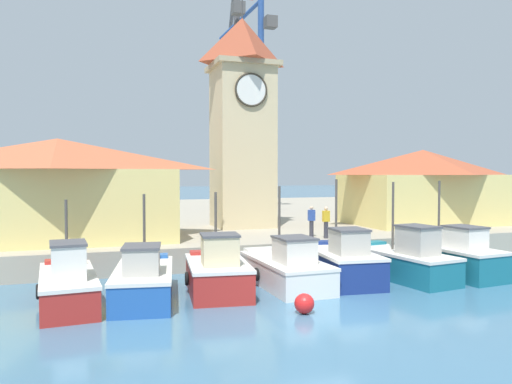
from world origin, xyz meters
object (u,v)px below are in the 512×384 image
Objects in this scene: fishing_boat_center at (342,262)px; fishing_boat_mid_right at (404,261)px; dock_worker_along_quay at (326,222)px; mooring_buoy at (304,304)px; warehouse_right at (423,186)px; fishing_boat_right_inner at (450,257)px; fishing_boat_left_inner at (218,273)px; fishing_boat_mid_left at (286,268)px; dock_worker_near_tower at (311,221)px; fishing_boat_left_outer at (143,280)px; port_crane_far at (260,126)px; warehouse_left at (58,188)px; clock_tower at (242,117)px; fishing_boat_far_left at (68,284)px; port_crane_near at (237,117)px.

fishing_boat_mid_right is (2.72, -0.39, -0.02)m from fishing_boat_center.
dock_worker_along_quay is at bearing 71.14° from fishing_boat_center.
fishing_boat_mid_right reaches higher than mooring_buoy.
dock_worker_along_quay is (-9.40, -4.83, -1.63)m from warehouse_right.
fishing_boat_right_inner is 8.12× the size of mooring_buoy.
warehouse_right is (16.32, 9.86, 2.84)m from fishing_boat_left_inner.
dock_worker_along_quay is (4.06, 4.72, 1.29)m from fishing_boat_mid_left.
fishing_boat_center is 5.65m from dock_worker_near_tower.
port_crane_far is (12.92, 25.39, 8.00)m from fishing_boat_left_outer.
fishing_boat_left_outer is 1.09× the size of fishing_boat_center.
fishing_boat_center is 14.26m from warehouse_left.
fishing_boat_mid_left reaches higher than fishing_boat_left_outer.
warehouse_right is (11.85, -1.83, -4.28)m from clock_tower.
fishing_boat_center is 2.95× the size of dock_worker_along_quay.
fishing_boat_mid_left is at bearing 6.28° from fishing_boat_left_inner.
fishing_boat_center is 5.07m from mooring_buoy.
fishing_boat_mid_left is 6.36m from dock_worker_along_quay.
fishing_boat_right_inner reaches higher than fishing_boat_left_inner.
fishing_boat_right_inner is at bearing -89.45° from port_crane_far.
warehouse_right is 19.85m from mooring_buoy.
fishing_boat_left_outer is 13.17m from fishing_boat_right_inner.
fishing_boat_mid_right is at bearing 0.29° from fishing_boat_far_left.
port_crane_far is at bearing 63.02° from fishing_boat_left_outer.
fishing_boat_mid_left is 13.56m from clock_tower.
fishing_boat_left_inner is 28.36m from port_crane_far.
dock_worker_near_tower is at bearing 56.60° from fishing_boat_mid_left.
fishing_boat_mid_left is 0.24× the size of port_crane_near.
fishing_boat_center reaches higher than dock_worker_near_tower.
port_crane_near is (-0.34, 24.23, 8.56)m from fishing_boat_mid_right.
port_crane_far is at bearing 85.05° from fishing_boat_mid_right.
fishing_boat_center is (10.50, 0.45, 0.06)m from fishing_boat_far_left.
port_crane_far is (10.21, 25.24, 7.93)m from fishing_boat_left_inner.
port_crane_near reaches higher than mooring_buoy.
dock_worker_near_tower is (4.45, 9.21, 1.66)m from mooring_buoy.
clock_tower reaches higher than fishing_boat_mid_right.
port_crane_far is (2.19, 25.30, 7.93)m from fishing_boat_mid_right.
fishing_boat_right_inner is at bearing 2.77° from fishing_boat_mid_right.
fishing_boat_right_inner reaches higher than dock_worker_along_quay.
fishing_boat_left_inner is at bearing -112.03° from port_crane_far.
fishing_boat_left_outer is 0.27× the size of port_crane_far.
fishing_boat_right_inner is 3.20× the size of dock_worker_along_quay.
warehouse_left is (-11.28, 8.23, 2.90)m from fishing_boat_center.
fishing_boat_left_outer is 3.22× the size of dock_worker_along_quay.
warehouse_right is 0.47× the size of port_crane_near.
warehouse_left is (-0.78, 8.69, 2.96)m from fishing_boat_far_left.
clock_tower is 9.24m from dock_worker_along_quay.
fishing_boat_center is (8.01, 0.48, 0.09)m from fishing_boat_left_outer.
fishing_boat_left_inner is at bearing 119.66° from mooring_buoy.
fishing_boat_far_left is at bearing -156.94° from dock_worker_along_quay.
fishing_boat_mid_left is (5.56, 0.46, -0.01)m from fishing_boat_left_outer.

